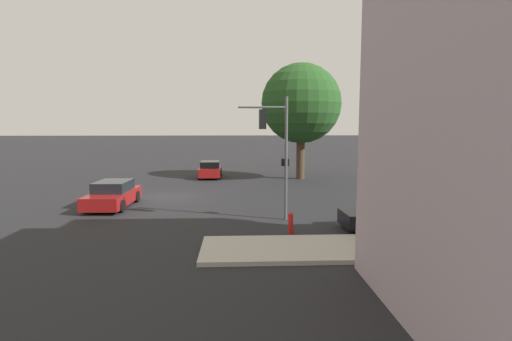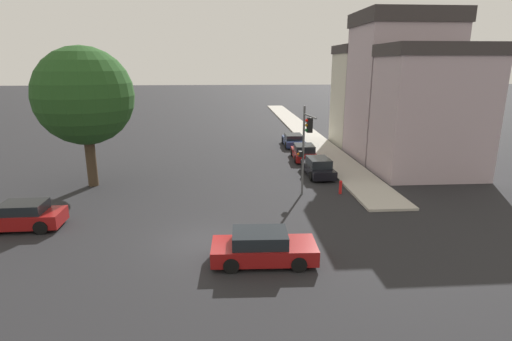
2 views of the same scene
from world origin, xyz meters
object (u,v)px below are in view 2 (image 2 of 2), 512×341
at_px(crossing_car_1, 263,247).
at_px(fire_hydrant, 340,187).
at_px(crossing_car_0, 22,216).
at_px(parked_car_2, 293,140).
at_px(traffic_signal, 305,139).
at_px(parked_car_1, 304,152).
at_px(parked_car_0, 318,167).
at_px(street_tree, 84,96).

distance_m(crossing_car_1, fire_hydrant, 10.85).
bearing_deg(fire_hydrant, crossing_car_0, -166.02).
bearing_deg(parked_car_2, fire_hydrant, -177.22).
distance_m(traffic_signal, parked_car_2, 16.89).
bearing_deg(parked_car_1, parked_car_2, 1.86).
xyz_separation_m(crossing_car_1, parked_car_0, (5.45, 13.52, -0.00)).
xyz_separation_m(traffic_signal, parked_car_2, (1.98, 16.48, -3.17)).
relative_size(street_tree, parked_car_1, 2.17).
height_order(crossing_car_1, parked_car_1, crossing_car_1).
xyz_separation_m(street_tree, crossing_car_1, (11.00, -12.15, -5.57)).
bearing_deg(parked_car_1, crossing_car_1, 166.42).
relative_size(traffic_signal, fire_hydrant, 6.31).
bearing_deg(parked_car_2, street_tree, 129.10).
relative_size(crossing_car_1, parked_car_1, 1.04).
height_order(street_tree, parked_car_2, street_tree).
bearing_deg(street_tree, crossing_car_0, -99.01).
distance_m(traffic_signal, crossing_car_0, 16.47).
distance_m(parked_car_0, parked_car_1, 5.38).
relative_size(crossing_car_0, fire_hydrant, 4.54).
height_order(crossing_car_0, fire_hydrant, crossing_car_0).
relative_size(street_tree, traffic_signal, 1.65).
relative_size(traffic_signal, crossing_car_1, 1.27).
bearing_deg(crossing_car_1, traffic_signal, 70.21).
relative_size(traffic_signal, crossing_car_0, 1.39).
xyz_separation_m(crossing_car_1, fire_hydrant, (5.97, 9.06, -0.19)).
distance_m(parked_car_0, parked_car_2, 11.59).
xyz_separation_m(crossing_car_0, parked_car_0, (17.67, 8.99, -0.01)).
xyz_separation_m(street_tree, parked_car_0, (16.46, 1.37, -5.58)).
bearing_deg(parked_car_2, crossing_car_0, 140.22).
distance_m(parked_car_1, parked_car_2, 6.22).
bearing_deg(crossing_car_1, parked_car_2, 79.71).
relative_size(crossing_car_1, parked_car_2, 1.01).
height_order(parked_car_1, fire_hydrant, parked_car_1).
xyz_separation_m(parked_car_1, fire_hydrant, (0.60, -9.84, -0.17)).
height_order(crossing_car_0, parked_car_0, parked_car_0).
bearing_deg(parked_car_2, traffic_signal, 173.94).
height_order(street_tree, crossing_car_1, street_tree).
bearing_deg(crossing_car_1, parked_car_0, 69.92).
relative_size(traffic_signal, parked_car_2, 1.28).
xyz_separation_m(crossing_car_0, crossing_car_1, (12.21, -4.53, -0.01)).
relative_size(parked_car_0, parked_car_2, 0.98).
bearing_deg(street_tree, parked_car_0, 4.77).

